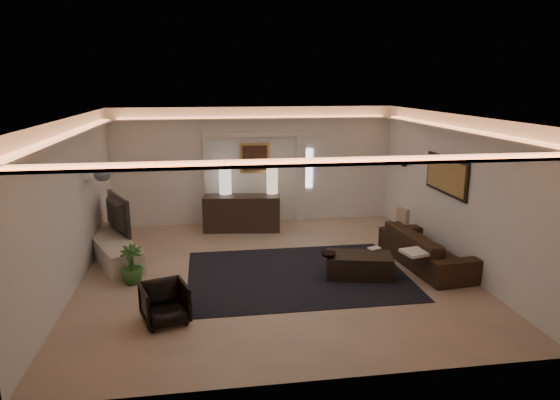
{
  "coord_description": "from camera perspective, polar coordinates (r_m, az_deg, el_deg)",
  "views": [
    {
      "loc": [
        -1.2,
        -8.61,
        3.49
      ],
      "look_at": [
        0.2,
        0.6,
        1.25
      ],
      "focal_mm": 31.56,
      "sensor_mm": 36.0,
      "label": 1
    }
  ],
  "objects": [
    {
      "name": "console",
      "position": [
        11.83,
        -4.44,
        -1.65
      ],
      "size": [
        1.87,
        0.79,
        0.91
      ],
      "primitive_type": "cube",
      "rotation": [
        0.0,
        0.0,
        -0.13
      ],
      "color": "black",
      "rests_on": "ground"
    },
    {
      "name": "magazine",
      "position": [
        9.49,
        10.89,
        -5.58
      ],
      "size": [
        0.27,
        0.23,
        0.03
      ],
      "primitive_type": "cube",
      "rotation": [
        0.0,
        0.0,
        0.41
      ],
      "color": "#F9E3BF",
      "rests_on": "coffee_table"
    },
    {
      "name": "figurine",
      "position": [
        11.44,
        -18.18,
        -1.59
      ],
      "size": [
        0.19,
        0.19,
        0.43
      ],
      "primitive_type": "cylinder",
      "rotation": [
        0.0,
        0.0,
        -0.2
      ],
      "color": "#392B1D",
      "rests_on": "media_ledge"
    },
    {
      "name": "wall_sconce",
      "position": [
        11.88,
        14.19,
        4.35
      ],
      "size": [
        0.12,
        0.12,
        0.22
      ],
      "primitive_type": "cylinder",
      "color": "black",
      "rests_on": "wall_right"
    },
    {
      "name": "pilaster_right",
      "position": [
        12.47,
        2.38,
        2.47
      ],
      "size": [
        0.22,
        0.2,
        2.2
      ],
      "primitive_type": "cube",
      "color": "silver",
      "rests_on": "ground"
    },
    {
      "name": "wall_front",
      "position": [
        5.63,
        4.31,
        -7.78
      ],
      "size": [
        7.0,
        0.0,
        7.0
      ],
      "primitive_type": "plane",
      "rotation": [
        -1.57,
        0.0,
        0.0
      ],
      "color": "white",
      "rests_on": "ground"
    },
    {
      "name": "wall_back",
      "position": [
        12.34,
        -2.95,
        3.99
      ],
      "size": [
        7.0,
        0.0,
        7.0
      ],
      "primitive_type": "plane",
      "rotation": [
        1.57,
        0.0,
        0.0
      ],
      "color": "white",
      "rests_on": "ground"
    },
    {
      "name": "art_panel_gold",
      "position": [
        10.2,
        18.61,
        2.71
      ],
      "size": [
        0.02,
        1.5,
        0.62
      ],
      "primitive_type": "cube",
      "color": "tan",
      "rests_on": "wall_right"
    },
    {
      "name": "tv",
      "position": [
        10.67,
        -18.89,
        -1.61
      ],
      "size": [
        1.3,
        0.73,
        0.78
      ],
      "primitive_type": "imported",
      "rotation": [
        0.0,
        0.0,
        2.0
      ],
      "color": "black",
      "rests_on": "media_ledge"
    },
    {
      "name": "ceiling",
      "position": [
        8.71,
        -0.72,
        9.64
      ],
      "size": [
        7.0,
        7.0,
        0.0
      ],
      "primitive_type": "plane",
      "rotation": [
        3.14,
        0.0,
        0.0
      ],
      "color": "white",
      "rests_on": "ground"
    },
    {
      "name": "painting_frame",
      "position": [
        12.27,
        -2.95,
        4.89
      ],
      "size": [
        0.74,
        0.04,
        0.74
      ],
      "primitive_type": "cube",
      "color": "tan",
      "rests_on": "wall_back"
    },
    {
      "name": "lamp_right",
      "position": [
        11.91,
        -0.91,
        1.9
      ],
      "size": [
        0.28,
        0.28,
        0.6
      ],
      "primitive_type": "cylinder",
      "rotation": [
        0.0,
        0.0,
        -0.02
      ],
      "color": "beige",
      "rests_on": "console"
    },
    {
      "name": "wall_niche",
      "position": [
        10.42,
        -20.94,
        2.45
      ],
      "size": [
        0.1,
        0.55,
        0.04
      ],
      "primitive_type": "cube",
      "color": "silver",
      "rests_on": "wall_left"
    },
    {
      "name": "floor",
      "position": [
        9.37,
        -0.66,
        -8.36
      ],
      "size": [
        7.0,
        7.0,
        0.0
      ],
      "primitive_type": "plane",
      "color": "tan",
      "rests_on": "ground"
    },
    {
      "name": "cove_soffit",
      "position": [
        8.73,
        -0.71,
        7.8
      ],
      "size": [
        7.0,
        7.0,
        0.04
      ],
      "primitive_type": "cube",
      "color": "silver",
      "rests_on": "ceiling"
    },
    {
      "name": "alcove_header",
      "position": [
        12.13,
        -2.95,
        7.65
      ],
      "size": [
        2.52,
        0.2,
        0.12
      ],
      "primitive_type": "cube",
      "color": "silver",
      "rests_on": "wall_back"
    },
    {
      "name": "ginger_jar",
      "position": [
        9.88,
        -19.92,
        3.07
      ],
      "size": [
        0.32,
        0.32,
        0.33
      ],
      "primitive_type": "imported",
      "rotation": [
        0.0,
        0.0,
        -0.02
      ],
      "color": "#526168",
      "rests_on": "wall_niche"
    },
    {
      "name": "throw_pillow",
      "position": [
        11.43,
        14.06,
        -1.8
      ],
      "size": [
        0.19,
        0.37,
        0.35
      ],
      "primitive_type": "cube",
      "rotation": [
        0.0,
        0.0,
        0.24
      ],
      "color": "tan",
      "rests_on": "sofa"
    },
    {
      "name": "wall_right",
      "position": [
        10.02,
        19.56,
        0.98
      ],
      "size": [
        0.0,
        7.0,
        7.0
      ],
      "primitive_type": "plane",
      "rotation": [
        1.57,
        0.0,
        -1.57
      ],
      "color": "white",
      "rests_on": "ground"
    },
    {
      "name": "wall_left",
      "position": [
        9.14,
        -22.98,
        -0.47
      ],
      "size": [
        0.0,
        7.0,
        7.0
      ],
      "primitive_type": "plane",
      "rotation": [
        1.57,
        0.0,
        1.57
      ],
      "color": "white",
      "rests_on": "ground"
    },
    {
      "name": "armchair",
      "position": [
        7.63,
        -13.22,
        -11.58
      ],
      "size": [
        0.81,
        0.83,
        0.6
      ],
      "primitive_type": "imported",
      "rotation": [
        0.0,
        0.0,
        0.31
      ],
      "color": "#2F2821",
      "rests_on": "ground"
    },
    {
      "name": "painting_canvas",
      "position": [
        12.25,
        -2.94,
        4.87
      ],
      "size": [
        0.62,
        0.02,
        0.62
      ],
      "primitive_type": "cube",
      "color": "#4C2D1E",
      "rests_on": "wall_back"
    },
    {
      "name": "throw_blanket",
      "position": [
        9.11,
        15.63,
        -5.83
      ],
      "size": [
        0.59,
        0.52,
        0.06
      ],
      "primitive_type": "cube",
      "rotation": [
        0.0,
        0.0,
        0.21
      ],
      "color": "silver",
      "rests_on": "sofa"
    },
    {
      "name": "sofa",
      "position": [
        10.0,
        16.59,
        -5.41
      ],
      "size": [
        2.41,
        1.14,
        0.68
      ],
      "primitive_type": "imported",
      "rotation": [
        0.0,
        0.0,
        1.67
      ],
      "color": "brown",
      "rests_on": "ground"
    },
    {
      "name": "daylight_slit",
      "position": [
        12.54,
        3.22,
        3.68
      ],
      "size": [
        0.25,
        0.03,
        1.0
      ],
      "primitive_type": "cube",
      "color": "white",
      "rests_on": "wall_back"
    },
    {
      "name": "lamp_left",
      "position": [
        11.93,
        -6.36,
        1.84
      ],
      "size": [
        0.38,
        0.38,
        0.65
      ],
      "primitive_type": "cylinder",
      "rotation": [
        0.0,
        0.0,
        0.39
      ],
      "color": "white",
      "rests_on": "console"
    },
    {
      "name": "pilaster_left",
      "position": [
        12.24,
        -8.25,
        2.13
      ],
      "size": [
        0.22,
        0.2,
        2.2
      ],
      "primitive_type": "cube",
      "color": "silver",
      "rests_on": "ground"
    },
    {
      "name": "area_rug",
      "position": [
        9.24,
        2.0,
        -8.64
      ],
      "size": [
        4.0,
        3.0,
        0.01
      ],
      "primitive_type": "cube",
      "color": "black",
      "rests_on": "ground"
    },
    {
      "name": "bowl",
      "position": [
        8.96,
        5.6,
        -6.4
      ],
      "size": [
        0.34,
        0.34,
        0.07
      ],
      "primitive_type": "imported",
      "rotation": [
        0.0,
        0.0,
        -0.17
      ],
      "color": "black",
      "rests_on": "coffee_table"
    },
    {
      "name": "coffee_table",
      "position": [
        9.21,
        9.13,
        -7.55
      ],
      "size": [
        1.29,
        0.88,
        0.44
      ],
      "primitive_type": "cube",
      "rotation": [
        0.0,
        0.0,
        -0.22
      ],
      "color": "black",
      "rests_on": "ground"
    },
    {
      "name": "media_ledge",
      "position": [
        10.49,
        -18.98,
        -5.37
      ],
      "size": [
        1.58,
        2.48,
        0.46
      ],
      "primitive_type": "cube",
      "rotation": [
        0.0,
        0.0,
        0.43
      ],
      "color": "beige",
      "rests_on": "ground"
    },
    {
      "name": "plant",
      "position": [
        9.14,
        -16.83,
        -7.18
      ],
      "size": [
        0.43,
        0.43,
        0.7
      ],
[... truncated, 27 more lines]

